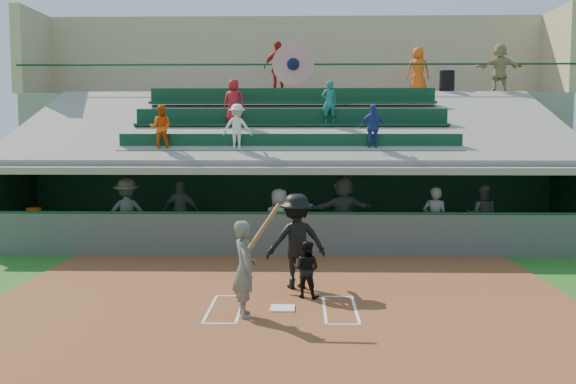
{
  "coord_description": "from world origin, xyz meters",
  "views": [
    {
      "loc": [
        0.36,
        -11.2,
        3.15
      ],
      "look_at": [
        0.01,
        3.5,
        1.8
      ],
      "focal_mm": 40.0,
      "sensor_mm": 36.0,
      "label": 1
    }
  ],
  "objects_px": {
    "trash_bin": "(447,82)",
    "white_table": "(33,234)",
    "water_cooler": "(34,215)",
    "catcher": "(306,269)",
    "home_plate": "(283,308)",
    "batter_at_plate": "(245,268)"
  },
  "relations": [
    {
      "from": "water_cooler",
      "to": "trash_bin",
      "type": "height_order",
      "value": "trash_bin"
    },
    {
      "from": "trash_bin",
      "to": "home_plate",
      "type": "bearing_deg",
      "value": -114.1
    },
    {
      "from": "batter_at_plate",
      "to": "home_plate",
      "type": "bearing_deg",
      "value": 35.98
    },
    {
      "from": "home_plate",
      "to": "batter_at_plate",
      "type": "bearing_deg",
      "value": -144.02
    },
    {
      "from": "catcher",
      "to": "white_table",
      "type": "relative_size",
      "value": 1.4
    },
    {
      "from": "home_plate",
      "to": "water_cooler",
      "type": "height_order",
      "value": "water_cooler"
    },
    {
      "from": "batter_at_plate",
      "to": "white_table",
      "type": "bearing_deg",
      "value": 134.74
    },
    {
      "from": "home_plate",
      "to": "catcher",
      "type": "relative_size",
      "value": 0.39
    },
    {
      "from": "batter_at_plate",
      "to": "white_table",
      "type": "xyz_separation_m",
      "value": [
        -6.42,
        6.48,
        -0.48
      ]
    },
    {
      "from": "home_plate",
      "to": "white_table",
      "type": "relative_size",
      "value": 0.55
    },
    {
      "from": "home_plate",
      "to": "white_table",
      "type": "xyz_separation_m",
      "value": [
        -7.05,
        6.02,
        0.35
      ]
    },
    {
      "from": "water_cooler",
      "to": "home_plate",
      "type": "bearing_deg",
      "value": -40.54
    },
    {
      "from": "batter_at_plate",
      "to": "catcher",
      "type": "xyz_separation_m",
      "value": [
        1.06,
        1.29,
        -0.29
      ]
    },
    {
      "from": "water_cooler",
      "to": "trash_bin",
      "type": "xyz_separation_m",
      "value": [
        12.57,
        6.54,
        4.08
      ]
    },
    {
      "from": "catcher",
      "to": "white_table",
      "type": "bearing_deg",
      "value": -14.11
    },
    {
      "from": "home_plate",
      "to": "trash_bin",
      "type": "bearing_deg",
      "value": 65.9
    },
    {
      "from": "catcher",
      "to": "water_cooler",
      "type": "height_order",
      "value": "water_cooler"
    },
    {
      "from": "batter_at_plate",
      "to": "water_cooler",
      "type": "relative_size",
      "value": 4.76
    },
    {
      "from": "home_plate",
      "to": "water_cooler",
      "type": "relative_size",
      "value": 1.05
    },
    {
      "from": "batter_at_plate",
      "to": "white_table",
      "type": "relative_size",
      "value": 2.5
    },
    {
      "from": "catcher",
      "to": "trash_bin",
      "type": "height_order",
      "value": "trash_bin"
    },
    {
      "from": "trash_bin",
      "to": "white_table",
      "type": "bearing_deg",
      "value": -152.85
    }
  ]
}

